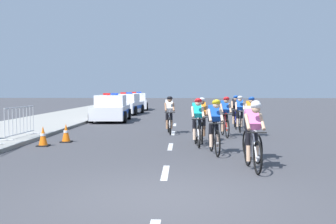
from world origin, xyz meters
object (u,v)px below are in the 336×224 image
(cyclist_fourth, at_px, (197,121))
(cyclist_eighth, at_px, (169,114))
(cyclist_lead, at_px, (253,135))
(cyclist_seventh, at_px, (225,116))
(crowd_barrier_rear, at_px, (20,122))
(traffic_cone_mid, at_px, (43,136))
(traffic_cone_far, at_px, (66,133))
(cyclist_tenth, at_px, (240,113))
(cyclist_third, at_px, (214,126))
(cyclist_fifth, at_px, (202,119))
(police_car_nearest, at_px, (111,109))
(cyclist_second, at_px, (252,130))
(cyclist_sixth, at_px, (250,116))
(police_car_third, at_px, (136,102))
(cyclist_ninth, at_px, (235,111))
(police_car_second, at_px, (127,105))

(cyclist_fourth, bearing_deg, cyclist_eighth, 105.44)
(cyclist_lead, relative_size, cyclist_seventh, 1.00)
(crowd_barrier_rear, distance_m, traffic_cone_mid, 1.98)
(cyclist_seventh, xyz_separation_m, traffic_cone_far, (-5.57, -1.85, -0.48))
(cyclist_tenth, bearing_deg, cyclist_third, -104.24)
(cyclist_fifth, relative_size, police_car_nearest, 0.39)
(cyclist_fourth, bearing_deg, traffic_cone_mid, -177.56)
(cyclist_fourth, bearing_deg, cyclist_second, -63.76)
(cyclist_eighth, height_order, crowd_barrier_rear, cyclist_eighth)
(cyclist_lead, xyz_separation_m, cyclist_sixth, (1.03, 6.48, 0.00))
(cyclist_eighth, height_order, police_car_third, police_car_third)
(crowd_barrier_rear, bearing_deg, cyclist_sixth, 9.47)
(cyclist_fifth, relative_size, cyclist_tenth, 1.00)
(cyclist_ninth, xyz_separation_m, police_car_nearest, (-6.49, 4.04, -0.11))
(police_car_nearest, distance_m, traffic_cone_far, 9.31)
(cyclist_third, distance_m, traffic_cone_far, 5.41)
(cyclist_seventh, bearing_deg, cyclist_eighth, 155.34)
(cyclist_second, distance_m, cyclist_tenth, 7.25)
(cyclist_lead, distance_m, cyclist_third, 2.35)
(traffic_cone_far, bearing_deg, cyclist_sixth, 15.78)
(cyclist_eighth, height_order, police_car_second, police_car_second)
(cyclist_eighth, height_order, cyclist_tenth, same)
(cyclist_eighth, bearing_deg, cyclist_tenth, 18.51)
(cyclist_second, relative_size, cyclist_ninth, 1.00)
(cyclist_sixth, height_order, police_car_nearest, police_car_nearest)
(cyclist_fifth, bearing_deg, cyclist_eighth, 114.34)
(crowd_barrier_rear, bearing_deg, traffic_cone_far, -14.69)
(cyclist_third, bearing_deg, cyclist_sixth, 68.17)
(cyclist_tenth, bearing_deg, cyclist_seventh, -112.95)
(cyclist_lead, height_order, crowd_barrier_rear, cyclist_lead)
(police_car_nearest, bearing_deg, cyclist_fifth, -62.72)
(traffic_cone_mid, bearing_deg, police_car_third, 89.07)
(cyclist_seventh, distance_m, cyclist_eighth, 2.36)
(cyclist_seventh, relative_size, cyclist_eighth, 1.00)
(cyclist_lead, distance_m, crowd_barrier_rear, 8.88)
(cyclist_third, relative_size, police_car_second, 0.38)
(cyclist_seventh, distance_m, crowd_barrier_rear, 7.47)
(cyclist_third, height_order, traffic_cone_mid, cyclist_third)
(cyclist_tenth, xyz_separation_m, police_car_third, (-6.49, 18.50, -0.11))
(cyclist_fourth, height_order, crowd_barrier_rear, cyclist_fourth)
(police_car_second, bearing_deg, crowd_barrier_rear, -96.23)
(traffic_cone_mid, bearing_deg, police_car_nearest, 87.90)
(traffic_cone_mid, bearing_deg, traffic_cone_far, 65.20)
(cyclist_sixth, distance_m, cyclist_seventh, 0.96)
(cyclist_third, xyz_separation_m, traffic_cone_far, (-4.84, 2.38, -0.48))
(police_car_second, bearing_deg, cyclist_third, -74.96)
(police_car_second, bearing_deg, traffic_cone_far, -89.72)
(cyclist_tenth, relative_size, police_car_third, 0.38)
(cyclist_lead, relative_size, cyclist_third, 1.00)
(traffic_cone_mid, height_order, traffic_cone_far, same)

